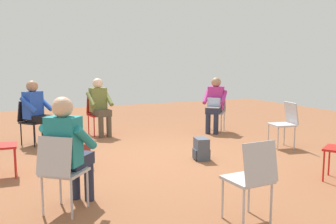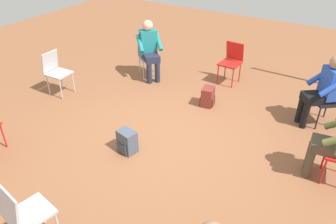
# 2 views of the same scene
# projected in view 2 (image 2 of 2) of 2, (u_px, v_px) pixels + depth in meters

# --- Properties ---
(ground_plane) EXTENTS (15.12, 15.12, 0.00)m
(ground_plane) POSITION_uv_depth(u_px,v_px,m) (166.00, 140.00, 5.25)
(ground_plane) COLOR brown
(chair_south) EXTENTS (0.41, 0.45, 0.85)m
(chair_south) POSITION_uv_depth(u_px,v_px,m) (56.00, 70.00, 6.37)
(chair_south) COLOR #B7B7BC
(chair_south) RESTS_ON ground
(chair_west) EXTENTS (0.46, 0.43, 0.85)m
(chair_west) POSITION_uv_depth(u_px,v_px,m) (232.00, 60.00, 6.79)
(chair_west) COLOR red
(chair_west) RESTS_ON ground
(chair_southwest) EXTENTS (0.58, 0.59, 0.85)m
(chair_southwest) POSITION_uv_depth(u_px,v_px,m) (148.00, 53.00, 7.10)
(chair_southwest) COLOR #B7B7BC
(chair_southwest) RESTS_ON ground
(chair_east) EXTENTS (0.50, 0.47, 0.85)m
(chair_east) POSITION_uv_depth(u_px,v_px,m) (23.00, 213.00, 3.37)
(chair_east) COLOR #B7B7BC
(chair_east) RESTS_ON ground
(chair_northwest) EXTENTS (0.58, 0.58, 0.85)m
(chair_northwest) POSITION_uv_depth(u_px,v_px,m) (331.00, 98.00, 5.43)
(chair_northwest) COLOR black
(chair_northwest) RESTS_ON ground
(person_in_teal) EXTENTS (0.63, 0.63, 1.24)m
(person_in_teal) POSITION_uv_depth(u_px,v_px,m) (149.00, 47.00, 6.86)
(person_in_teal) COLOR #23283D
(person_in_teal) RESTS_ON ground
(person_in_blue) EXTENTS (0.63, 0.63, 1.24)m
(person_in_blue) POSITION_uv_depth(u_px,v_px,m) (324.00, 88.00, 5.31)
(person_in_blue) COLOR black
(person_in_blue) RESTS_ON ground
(backpack_near_laptop_user) EXTENTS (0.29, 0.32, 0.36)m
(backpack_near_laptop_user) POSITION_uv_depth(u_px,v_px,m) (127.00, 143.00, 4.95)
(backpack_near_laptop_user) COLOR #475160
(backpack_near_laptop_user) RESTS_ON ground
(backpack_by_empty_chair) EXTENTS (0.31, 0.28, 0.36)m
(backpack_by_empty_chair) POSITION_uv_depth(u_px,v_px,m) (208.00, 98.00, 6.12)
(backpack_by_empty_chair) COLOR maroon
(backpack_by_empty_chair) RESTS_ON ground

